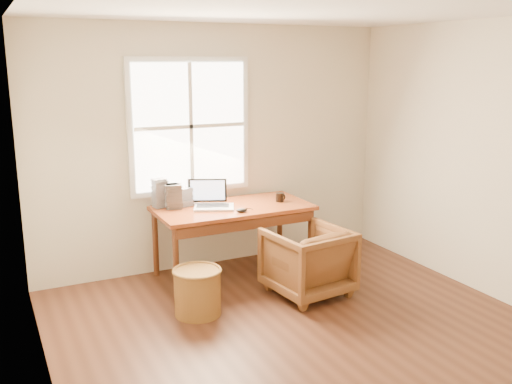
% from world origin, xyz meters
% --- Properties ---
extents(room_shell, '(4.04, 4.54, 2.64)m').
position_xyz_m(room_shell, '(-0.02, 0.16, 1.32)').
color(room_shell, '#4C291A').
rests_on(room_shell, ground).
extents(desk, '(1.60, 0.80, 0.04)m').
position_xyz_m(desk, '(0.00, 1.80, 0.73)').
color(desk, brown).
rests_on(desk, room_shell).
extents(armchair, '(0.79, 0.81, 0.66)m').
position_xyz_m(armchair, '(0.44, 1.02, 0.33)').
color(armchair, brown).
rests_on(armchair, room_shell).
extents(wicker_stool, '(0.49, 0.49, 0.41)m').
position_xyz_m(wicker_stool, '(-0.68, 1.06, 0.21)').
color(wicker_stool, brown).
rests_on(wicker_stool, room_shell).
extents(laptop, '(0.49, 0.50, 0.28)m').
position_xyz_m(laptop, '(-0.21, 1.80, 0.89)').
color(laptop, '#ADB0B4').
rests_on(laptop, desk).
extents(mouse, '(0.12, 0.08, 0.04)m').
position_xyz_m(mouse, '(-0.02, 1.54, 0.77)').
color(mouse, black).
rests_on(mouse, desk).
extents(coffee_mug, '(0.10, 0.10, 0.10)m').
position_xyz_m(coffee_mug, '(0.53, 1.75, 0.80)').
color(coffee_mug, black).
rests_on(coffee_mug, desk).
extents(cd_stack_a, '(0.13, 0.11, 0.25)m').
position_xyz_m(cd_stack_a, '(-0.59, 2.00, 0.88)').
color(cd_stack_a, '#A9ACB5').
rests_on(cd_stack_a, desk).
extents(cd_stack_b, '(0.19, 0.17, 0.25)m').
position_xyz_m(cd_stack_b, '(-0.57, 1.99, 0.87)').
color(cd_stack_b, '#26262B').
rests_on(cd_stack_b, desk).
extents(cd_stack_c, '(0.15, 0.14, 0.30)m').
position_xyz_m(cd_stack_c, '(-0.69, 2.08, 0.90)').
color(cd_stack_c, '#A0A2AE').
rests_on(cd_stack_c, desk).
extents(cd_stack_d, '(0.18, 0.16, 0.19)m').
position_xyz_m(cd_stack_d, '(-0.45, 2.04, 0.85)').
color(cd_stack_d, silver).
rests_on(cd_stack_d, desk).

